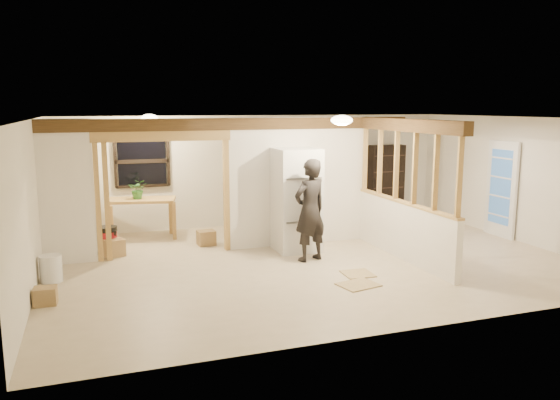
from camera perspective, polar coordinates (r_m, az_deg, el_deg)
name	(u,v)px	position (r m, az deg, el deg)	size (l,w,h in m)	color
floor	(312,260)	(9.79, 3.32, -6.31)	(9.00, 6.50, 0.01)	#C5B192
ceiling	(313,118)	(9.41, 3.47, 8.51)	(9.00, 6.50, 0.01)	white
wall_back	(258,170)	(12.56, -2.27, 3.12)	(9.00, 0.01, 2.50)	silver
wall_front	(417,231)	(6.69, 14.09, -3.11)	(9.00, 0.01, 2.50)	silver
wall_left	(31,206)	(8.86, -24.61, -0.58)	(0.01, 6.50, 2.50)	silver
wall_right	(519,180)	(11.97, 23.74, 1.97)	(0.01, 6.50, 2.50)	silver
partition_left_stub	(66,192)	(10.01, -21.42, 0.74)	(0.90, 0.12, 2.50)	white
partition_center	(298,181)	(10.70, 1.94, 1.95)	(2.80, 0.12, 2.50)	white
doorway_frame	(164,196)	(10.09, -11.99, 0.41)	(2.46, 0.14, 2.20)	tan
header_beam_back	(238,124)	(10.23, -4.37, 7.93)	(7.00, 0.18, 0.22)	#4F361B
header_beam_right	(407,125)	(9.79, 13.14, 7.62)	(0.18, 3.30, 0.22)	#4F361B
pony_wall	(403,231)	(10.03, 12.72, -3.16)	(0.12, 3.20, 1.00)	white
stud_partition	(405,167)	(9.84, 12.98, 3.43)	(0.14, 3.20, 1.32)	tan
window_back	(142,161)	(11.96, -14.21, 3.94)	(1.12, 0.10, 1.10)	black
french_door	(501,189)	(12.24, 22.13, 1.05)	(0.12, 0.86, 2.00)	white
ceiling_dome_main	(342,120)	(9.08, 6.46, 8.29)	(0.36, 0.36, 0.16)	#FFEABF
ceiling_dome_util	(149,118)	(11.05, -13.49, 8.35)	(0.32, 0.32, 0.14)	#FFEABF
hanging_bulb	(181,135)	(10.43, -10.28, 6.74)	(0.07, 0.07, 0.07)	#FFD88C
refrigerator	(296,200)	(10.25, 1.72, 0.02)	(0.80, 0.77, 1.94)	white
woman	(310,210)	(9.57, 3.15, -1.07)	(0.66, 0.43, 1.81)	black
work_table	(142,219)	(11.57, -14.19, -1.91)	(1.34, 0.67, 0.84)	tan
potted_plant	(138,189)	(11.45, -14.61, 1.10)	(0.36, 0.31, 0.40)	#2A6A2F
shop_vac	(108,240)	(10.61, -17.56, -4.00)	(0.40, 0.40, 0.52)	#A3131B
bookshelf	(386,181)	(13.68, 11.01, 1.96)	(0.88, 0.29, 1.77)	black
bucket	(51,269)	(9.27, -22.81, -6.62)	(0.34, 0.34, 0.42)	silver
box_util_a	(206,238)	(10.88, -7.71, -3.93)	(0.34, 0.29, 0.29)	olive
box_util_b	(113,247)	(10.46, -17.01, -4.76)	(0.34, 0.34, 0.31)	olive
box_front	(45,296)	(8.30, -23.32, -9.20)	(0.30, 0.25, 0.25)	olive
floor_panel_near	(358,274)	(9.06, 8.13, -7.64)	(0.47, 0.47, 0.02)	tan
floor_panel_far	(358,285)	(8.53, 8.18, -8.76)	(0.57, 0.46, 0.02)	tan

